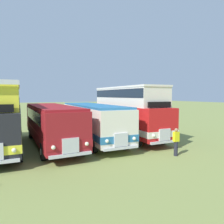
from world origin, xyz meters
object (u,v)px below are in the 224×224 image
Objects in this scene: bus_sixth_in_row at (92,119)px; bus_fifth_in_row at (51,122)px; bus_fourth_in_row at (1,116)px; bus_seventh_in_row at (128,110)px; marshal_person at (176,142)px.

bus_fifth_in_row is at bearing -174.14° from bus_sixth_in_row.
bus_seventh_in_row is (10.02, 0.11, 0.11)m from bus_fourth_in_row.
bus_fourth_in_row is at bearing 178.15° from bus_fifth_in_row.
bus_fourth_in_row reaches higher than bus_fifth_in_row.
bus_sixth_in_row is (3.34, 0.34, 0.00)m from bus_fifth_in_row.
bus_sixth_in_row is (6.68, 0.24, -0.60)m from bus_fourth_in_row.
bus_fifth_in_row reaches higher than marshal_person.
bus_seventh_in_row is at bearing 88.75° from marshal_person.
bus_fourth_in_row is at bearing 147.83° from marshal_person.
bus_fifth_in_row is 6.72m from bus_seventh_in_row.
bus_fifth_in_row is at bearing -178.10° from bus_seventh_in_row.
bus_sixth_in_row is at bearing 5.86° from bus_fifth_in_row.
bus_sixth_in_row is 1.09× the size of bus_seventh_in_row.
bus_fourth_in_row reaches higher than bus_sixth_in_row.
bus_sixth_in_row is 3.42m from bus_seventh_in_row.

